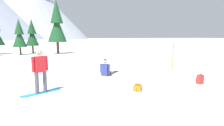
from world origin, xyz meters
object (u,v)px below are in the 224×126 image
Objects in this scene: snowboarder_midground at (40,70)px; pine_tree_young at (57,24)px; backpack_red at (200,79)px; pine_tree_slender at (19,35)px; snowboarder_background at (106,69)px; pine_tree_broad at (32,35)px; trail_marker_pole at (173,56)px; backpack_orange at (137,88)px.

pine_tree_young is at bearing 85.48° from snowboarder_midground.
pine_tree_slender reaches higher than backpack_red.
snowboarder_background is 0.32× the size of pine_tree_broad.
pine_tree_broad is (-10.11, 17.30, 1.62)m from trail_marker_pole.
pine_tree_young is (-2.35, 18.74, 3.76)m from backpack_orange.
backpack_orange is 0.12× the size of pine_tree_slender.
pine_tree_broad reaches higher than backpack_orange.
snowboarder_midground is at bearing -79.92° from pine_tree_slender.
backpack_red is 0.86× the size of backpack_orange.
backpack_orange is at bearing -74.86° from pine_tree_broad.
pine_tree_slender reaches higher than backpack_orange.
backpack_red is at bearing -61.36° from pine_tree_slender.
snowboarder_background reaches higher than backpack_orange.
snowboarder_midground is at bearing -162.41° from trail_marker_pole.
backpack_orange is 0.12× the size of pine_tree_broad.
snowboarder_background is 3.25m from backpack_orange.
snowboarder_background is at bearing -73.26° from pine_tree_broad.
snowboarder_background reaches higher than backpack_red.
backpack_red is (7.06, -0.94, -0.71)m from snowboarder_midground.
pine_tree_young is at bearing 97.39° from snowboarder_background.
backpack_red is 3.81m from trail_marker_pole.
snowboarder_background is at bearing 96.03° from backpack_orange.
pine_tree_young reaches higher than snowboarder_midground.
snowboarder_midground is 3.18× the size of backpack_orange.
trail_marker_pole reaches higher than snowboarder_background.
snowboarder_midground is 0.37× the size of pine_tree_broad.
snowboarder_background is at bearing 138.33° from backpack_red.
pine_tree_broad is (1.28, 2.14, 0.11)m from pine_tree_slender.
pine_tree_slender is (-10.22, 18.71, 2.23)m from backpack_red.
snowboarder_midground is 3.96m from backpack_orange.
pine_tree_slender is 0.63× the size of pine_tree_young.
trail_marker_pole is 0.40× the size of pine_tree_broad.
trail_marker_pole is 19.03m from pine_tree_slender.
backpack_orange is 19.26m from pine_tree_young.
snowboarder_background is 16.95m from pine_tree_slender.
backpack_red is at bearing -108.36° from trail_marker_pole.
backpack_orange is 5.76m from trail_marker_pole.
pine_tree_slender is at bearing -179.54° from pine_tree_young.
trail_marker_pole reaches higher than backpack_orange.
trail_marker_pole is at bearing -59.69° from pine_tree_broad.
pine_tree_broad is at bearing 106.74° from snowboarder_background.
snowboarder_midground reaches higher than backpack_orange.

